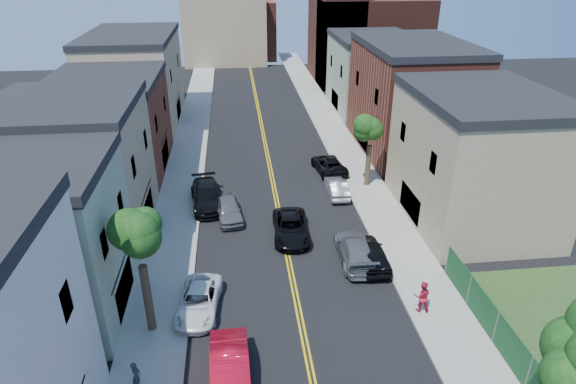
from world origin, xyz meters
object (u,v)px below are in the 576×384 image
object	(u,v)px
red_sedan	(230,372)
grey_car_right	(355,250)
black_car_right	(370,253)
dark_car_right_far	(329,165)
black_car_left	(207,196)
pedestrian_left	(136,376)
white_pickup	(199,301)
silver_car_right	(337,187)
grey_car_left	(229,209)
pedestrian_right	(422,297)
black_suv_lane	(291,227)

from	to	relation	value
red_sedan	grey_car_right	bearing A→B (deg)	47.55
black_car_right	dark_car_right_far	world-z (taller)	black_car_right
black_car_left	pedestrian_left	world-z (taller)	pedestrian_left
white_pickup	silver_car_right	distance (m)	16.93
grey_car_left	black_car_left	bearing A→B (deg)	119.81
red_sedan	black_car_left	world-z (taller)	red_sedan
silver_car_right	pedestrian_right	bearing A→B (deg)	97.25
red_sedan	black_car_right	distance (m)	12.61
black_car_left	pedestrian_right	bearing A→B (deg)	-56.14
pedestrian_left	black_car_left	bearing A→B (deg)	-10.62
grey_car_right	black_suv_lane	world-z (taller)	grey_car_right
dark_car_right_far	grey_car_left	bearing A→B (deg)	32.83
silver_car_right	white_pickup	bearing A→B (deg)	52.36
black_car_right	black_suv_lane	world-z (taller)	black_car_right
black_car_left	black_car_right	size ratio (longest dim) A/B	1.22
red_sedan	white_pickup	xyz separation A→B (m)	(-1.70, 5.49, -0.19)
grey_car_right	black_car_right	bearing A→B (deg)	153.65
white_pickup	pedestrian_right	bearing A→B (deg)	-0.53
pedestrian_left	pedestrian_right	xyz separation A→B (m)	(14.69, 3.79, 0.16)
red_sedan	black_car_right	xyz separation A→B (m)	(8.94, 8.89, -0.05)
grey_car_right	silver_car_right	size ratio (longest dim) A/B	1.29
grey_car_left	black_suv_lane	bearing A→B (deg)	-42.96
white_pickup	black_suv_lane	size ratio (longest dim) A/B	0.90
grey_car_left	black_car_left	xyz separation A→B (m)	(-1.70, 2.26, 0.07)
black_car_left	dark_car_right_far	world-z (taller)	black_car_left
grey_car_left	black_suv_lane	distance (m)	5.30
white_pickup	black_car_left	world-z (taller)	black_car_left
white_pickup	black_car_left	bearing A→B (deg)	96.62
red_sedan	dark_car_right_far	distance (m)	25.14
grey_car_left	silver_car_right	world-z (taller)	grey_car_left
white_pickup	silver_car_right	world-z (taller)	silver_car_right
red_sedan	grey_car_right	size ratio (longest dim) A/B	0.96
red_sedan	black_suv_lane	size ratio (longest dim) A/B	0.98
black_car_right	pedestrian_left	bearing A→B (deg)	33.32
silver_car_right	grey_car_left	bearing A→B (deg)	19.05
red_sedan	grey_car_left	bearing A→B (deg)	88.40
red_sedan	pedestrian_right	bearing A→B (deg)	19.09
grey_car_left	black_car_right	distance (m)	11.33
black_car_left	silver_car_right	distance (m)	10.53
grey_car_left	dark_car_right_far	bearing A→B (deg)	32.98
grey_car_right	dark_car_right_far	world-z (taller)	grey_car_right
pedestrian_left	grey_car_left	bearing A→B (deg)	-17.68
red_sedan	grey_car_left	distance (m)	15.85
white_pickup	black_car_right	bearing A→B (deg)	24.32
black_car_left	dark_car_right_far	xyz separation A→B (m)	(10.73, 5.36, -0.13)
black_car_right	silver_car_right	distance (m)	9.88
dark_car_right_far	black_suv_lane	size ratio (longest dim) A/B	0.96
silver_car_right	pedestrian_left	size ratio (longest dim) A/B	2.67
grey_car_left	dark_car_right_far	world-z (taller)	grey_car_left
red_sedan	silver_car_right	bearing A→B (deg)	63.26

